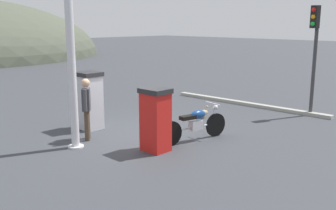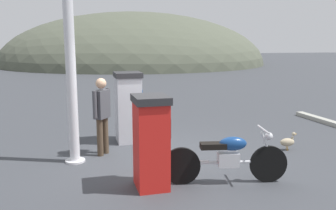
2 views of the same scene
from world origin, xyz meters
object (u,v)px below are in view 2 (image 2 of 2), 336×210
attendant_person (102,111)px  canopy_support_pole (70,48)px  motorcycle_near_pump (227,157)px  fuel_pump_far (128,107)px  fuel_pump_near (151,141)px  wandering_duck (288,142)px

attendant_person → canopy_support_pole: (-0.59, -0.35, 1.35)m
motorcycle_near_pump → canopy_support_pole: canopy_support_pole is taller
fuel_pump_far → canopy_support_pole: bearing=-135.9°
fuel_pump_far → attendant_person: size_ratio=1.02×
fuel_pump_near → attendant_person: size_ratio=0.94×
fuel_pump_far → canopy_support_pole: size_ratio=0.36×
fuel_pump_near → canopy_support_pole: bearing=128.2°
attendant_person → canopy_support_pole: canopy_support_pole is taller
fuel_pump_near → wandering_duck: size_ratio=3.79×
motorcycle_near_pump → wandering_duck: bearing=34.5°
attendant_person → fuel_pump_far: bearing=52.3°
wandering_duck → attendant_person: bearing=170.4°
fuel_pump_far → motorcycle_near_pump: bearing=-66.6°
fuel_pump_far → attendant_person: (-0.68, -0.88, 0.09)m
attendant_person → canopy_support_pole: 1.51m
fuel_pump_near → motorcycle_near_pump: fuel_pump_near is taller
fuel_pump_far → motorcycle_near_pump: fuel_pump_far is taller
wandering_duck → fuel_pump_near: bearing=-159.2°
fuel_pump_near → wandering_duck: 3.67m
wandering_duck → canopy_support_pole: bearing=175.9°
fuel_pump_near → motorcycle_near_pump: bearing=-6.5°
attendant_person → wandering_duck: (4.07, -0.68, -0.76)m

